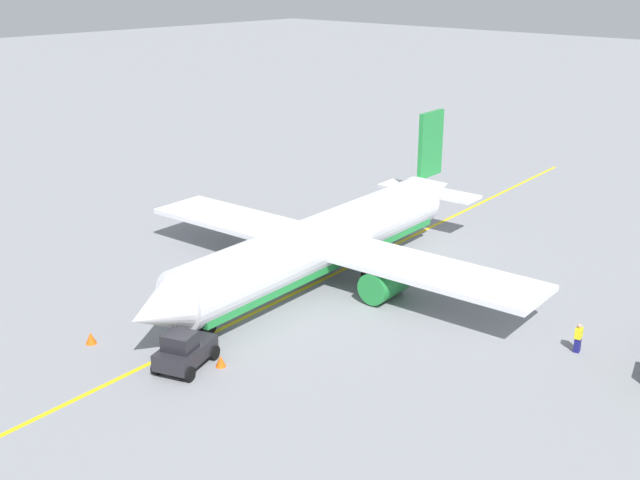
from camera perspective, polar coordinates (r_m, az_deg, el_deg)
ground_plane at (r=53.81m, az=-0.00°, el=-3.01°), size 400.00×400.00×0.00m
airplane at (r=53.20m, az=0.33°, el=-0.17°), size 33.53×31.21×9.74m
pushback_tug at (r=42.91m, az=-9.88°, el=-7.97°), size 4.07×3.34×2.20m
refueling_worker at (r=46.33m, az=18.35°, el=-6.83°), size 0.58×0.46×1.71m
safety_cone_nose at (r=46.98m, az=-16.41°, el=-6.88°), size 0.63×0.63×0.70m
safety_cone_wingtip at (r=43.04m, az=-7.28°, el=-8.77°), size 0.58×0.58×0.64m
taxi_line_marking at (r=53.81m, az=-0.00°, el=-3.01°), size 81.89×6.68×0.01m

